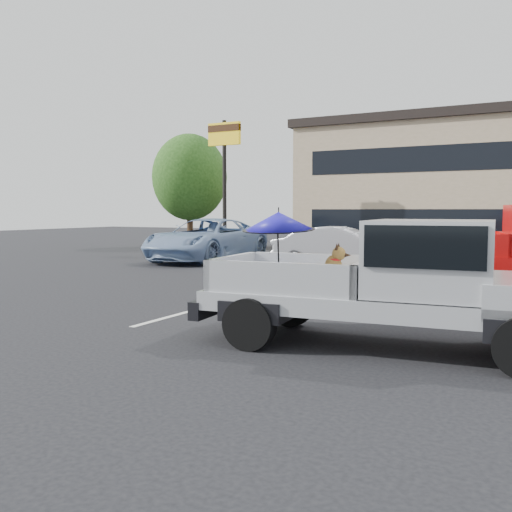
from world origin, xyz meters
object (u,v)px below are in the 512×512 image
at_px(motel_sign, 224,151).
at_px(blue_suv, 207,240).
at_px(silver_sedan, 343,250).
at_px(silver_pickup, 413,278).
at_px(tree_left, 190,177).

distance_m(motel_sign, blue_suv, 4.97).
bearing_deg(silver_sedan, silver_pickup, -158.99).
bearing_deg(tree_left, motel_sign, -36.87).
distance_m(silver_pickup, blue_suv, 15.12).
bearing_deg(motel_sign, silver_sedan, -32.19).
bearing_deg(tree_left, silver_pickup, -47.08).
distance_m(motel_sign, silver_pickup, 18.39).
relative_size(tree_left, silver_pickup, 1.03).
bearing_deg(silver_pickup, blue_suv, 129.01).
bearing_deg(blue_suv, motel_sign, 107.53).
bearing_deg(blue_suv, tree_left, 128.77).
height_order(motel_sign, silver_pickup, motel_sign).
bearing_deg(silver_sedan, blue_suv, 71.82).
distance_m(tree_left, silver_sedan, 13.90).
bearing_deg(tree_left, silver_sedan, -33.91).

